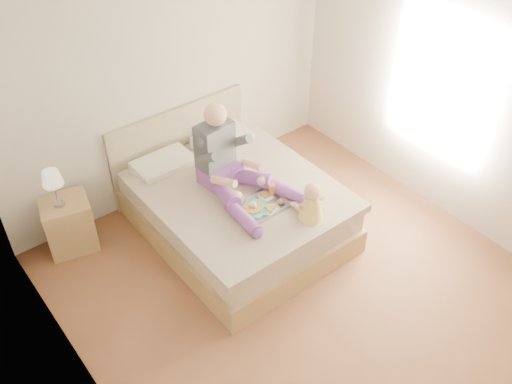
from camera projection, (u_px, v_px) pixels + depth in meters
room at (316, 155)px, 4.55m from camera, size 4.02×4.22×2.71m
bed at (232, 204)px, 5.92m from camera, size 1.70×2.18×1.00m
nightstand at (69, 224)px, 5.73m from camera, size 0.55×0.51×0.57m
lamp at (52, 180)px, 5.32m from camera, size 0.20×0.20×0.41m
adult at (229, 165)px, 5.51m from camera, size 0.76×1.12×0.90m
tray at (261, 204)px, 5.43m from camera, size 0.49×0.38×0.14m
baby at (311, 204)px, 5.23m from camera, size 0.26×0.34×0.38m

